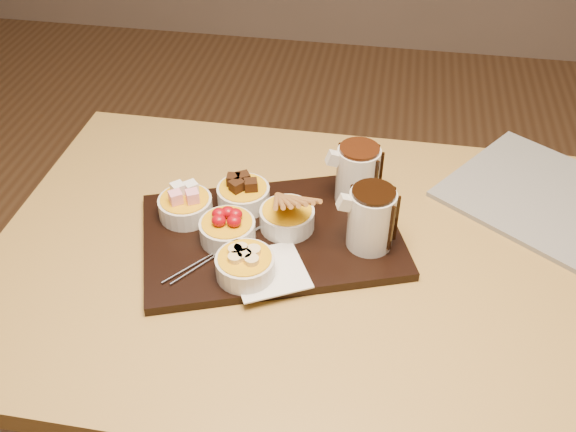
% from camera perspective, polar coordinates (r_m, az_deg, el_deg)
% --- Properties ---
extents(dining_table, '(1.20, 0.80, 0.75)m').
position_cam_1_polar(dining_table, '(1.22, 3.07, -6.86)').
color(dining_table, '#A8833E').
rests_on(dining_table, ground).
extents(serving_board, '(0.53, 0.44, 0.02)m').
position_cam_1_polar(serving_board, '(1.17, -1.45, -1.76)').
color(serving_board, black).
rests_on(serving_board, dining_table).
extents(napkin, '(0.16, 0.16, 0.00)m').
position_cam_1_polar(napkin, '(1.09, -1.69, -4.90)').
color(napkin, white).
rests_on(napkin, serving_board).
extents(bowl_marshmallows, '(0.10, 0.10, 0.04)m').
position_cam_1_polar(bowl_marshmallows, '(1.20, -9.09, 0.78)').
color(bowl_marshmallows, beige).
rests_on(bowl_marshmallows, serving_board).
extents(bowl_cake, '(0.10, 0.10, 0.04)m').
position_cam_1_polar(bowl_cake, '(1.22, -3.98, 1.78)').
color(bowl_cake, beige).
rests_on(bowl_cake, serving_board).
extents(bowl_strawberries, '(0.10, 0.10, 0.04)m').
position_cam_1_polar(bowl_strawberries, '(1.14, -5.40, -1.32)').
color(bowl_strawberries, beige).
rests_on(bowl_strawberries, serving_board).
extents(bowl_biscotti, '(0.10, 0.10, 0.04)m').
position_cam_1_polar(bowl_biscotti, '(1.16, -0.09, -0.23)').
color(bowl_biscotti, beige).
rests_on(bowl_biscotti, serving_board).
extents(bowl_bananas, '(0.10, 0.10, 0.04)m').
position_cam_1_polar(bowl_bananas, '(1.07, -3.82, -4.49)').
color(bowl_bananas, beige).
rests_on(bowl_bananas, serving_board).
extents(pitcher_dark_chocolate, '(0.10, 0.10, 0.11)m').
position_cam_1_polar(pitcher_dark_chocolate, '(1.11, 7.39, -0.30)').
color(pitcher_dark_chocolate, silver).
rests_on(pitcher_dark_chocolate, serving_board).
extents(pitcher_milk_chocolate, '(0.10, 0.10, 0.11)m').
position_cam_1_polar(pitcher_milk_chocolate, '(1.21, 6.19, 3.65)').
color(pitcher_milk_chocolate, silver).
rests_on(pitcher_milk_chocolate, serving_board).
extents(fondue_skewers, '(0.22, 0.18, 0.01)m').
position_cam_1_polar(fondue_skewers, '(1.13, -5.72, -2.78)').
color(fondue_skewers, silver).
rests_on(fondue_skewers, serving_board).
extents(newspaper, '(0.50, 0.48, 0.01)m').
position_cam_1_polar(newspaper, '(1.36, 22.78, 1.13)').
color(newspaper, beige).
rests_on(newspaper, dining_table).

